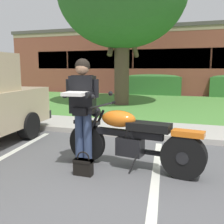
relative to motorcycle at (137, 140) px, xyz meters
The scene contains 10 objects.
ground_plane 0.95m from the motorcycle, 96.57° to the right, with size 140.00×140.00×0.00m, color #565659.
curb_strip 1.95m from the motorcycle, 92.85° to the left, with size 60.00×0.20×0.12m, color #B7B2A8.
concrete_walk 2.78m from the motorcycle, 91.97° to the left, with size 60.00×1.50×0.08m, color #B7B2A8.
grass_lawn 7.44m from the motorcycle, 90.73° to the left, with size 60.00×7.86×0.06m, color #518E3D.
stall_stripe_1 0.87m from the motorcycle, 57.91° to the right, with size 0.12×4.40×0.01m, color silver.
motorcycle is the anchor object (origin of this frame).
rider_person 1.01m from the motorcycle, behind, with size 0.53×0.60×1.70m.
handbag 0.90m from the motorcycle, 145.93° to the right, with size 0.28×0.13×0.36m.
hedge_left 11.82m from the motorcycle, 99.18° to the left, with size 3.29×0.90×1.24m.
brick_building 16.80m from the motorcycle, 85.78° to the left, with size 25.59×10.33×4.03m.
Camera 1 is at (1.01, -3.03, 1.55)m, focal length 42.76 mm.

